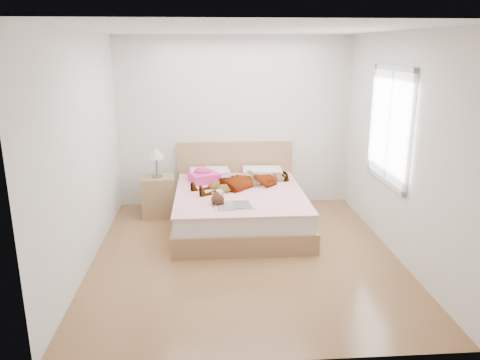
{
  "coord_description": "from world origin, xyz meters",
  "views": [
    {
      "loc": [
        -0.44,
        -5.16,
        2.42
      ],
      "look_at": [
        0.0,
        0.85,
        0.7
      ],
      "focal_mm": 35.0,
      "sensor_mm": 36.0,
      "label": 1
    }
  ],
  "objects_px": {
    "magazine": "(234,206)",
    "plush_toy": "(217,199)",
    "bed": "(239,205)",
    "nightstand": "(158,193)",
    "towel": "(204,176)",
    "coffee_mug": "(219,193)",
    "phone": "(209,167)",
    "woman": "(245,179)"
  },
  "relations": [
    {
      "from": "bed",
      "to": "nightstand",
      "type": "distance_m",
      "value": 1.26
    },
    {
      "from": "coffee_mug",
      "to": "bed",
      "type": "bearing_deg",
      "value": 47.6
    },
    {
      "from": "woman",
      "to": "towel",
      "type": "height_order",
      "value": "towel"
    },
    {
      "from": "plush_toy",
      "to": "nightstand",
      "type": "relative_size",
      "value": 0.25
    },
    {
      "from": "coffee_mug",
      "to": "plush_toy",
      "type": "distance_m",
      "value": 0.31
    },
    {
      "from": "bed",
      "to": "nightstand",
      "type": "xyz_separation_m",
      "value": [
        -1.17,
        0.47,
        0.07
      ]
    },
    {
      "from": "coffee_mug",
      "to": "phone",
      "type": "bearing_deg",
      "value": 98.43
    },
    {
      "from": "magazine",
      "to": "plush_toy",
      "type": "bearing_deg",
      "value": 153.74
    },
    {
      "from": "phone",
      "to": "woman",
      "type": "bearing_deg",
      "value": -64.05
    },
    {
      "from": "plush_toy",
      "to": "phone",
      "type": "bearing_deg",
      "value": 94.59
    },
    {
      "from": "woman",
      "to": "towel",
      "type": "bearing_deg",
      "value": -140.94
    },
    {
      "from": "bed",
      "to": "nightstand",
      "type": "bearing_deg",
      "value": 157.97
    },
    {
      "from": "woman",
      "to": "plush_toy",
      "type": "bearing_deg",
      "value": -53.25
    },
    {
      "from": "nightstand",
      "to": "magazine",
      "type": "bearing_deg",
      "value": -48.32
    },
    {
      "from": "magazine",
      "to": "plush_toy",
      "type": "xyz_separation_m",
      "value": [
        -0.2,
        0.1,
        0.06
      ]
    },
    {
      "from": "magazine",
      "to": "towel",
      "type": "bearing_deg",
      "value": 107.81
    },
    {
      "from": "bed",
      "to": "coffee_mug",
      "type": "distance_m",
      "value": 0.5
    },
    {
      "from": "plush_toy",
      "to": "magazine",
      "type": "bearing_deg",
      "value": -26.26
    },
    {
      "from": "bed",
      "to": "phone",
      "type": "bearing_deg",
      "value": 126.35
    },
    {
      "from": "towel",
      "to": "phone",
      "type": "bearing_deg",
      "value": 59.54
    },
    {
      "from": "magazine",
      "to": "nightstand",
      "type": "xyz_separation_m",
      "value": [
        -1.05,
        1.18,
        -0.18
      ]
    },
    {
      "from": "woman",
      "to": "nightstand",
      "type": "relative_size",
      "value": 1.48
    },
    {
      "from": "magazine",
      "to": "plush_toy",
      "type": "relative_size",
      "value": 1.96
    },
    {
      "from": "nightstand",
      "to": "towel",
      "type": "bearing_deg",
      "value": -3.54
    },
    {
      "from": "bed",
      "to": "plush_toy",
      "type": "relative_size",
      "value": 8.02
    },
    {
      "from": "nightstand",
      "to": "bed",
      "type": "bearing_deg",
      "value": -22.03
    },
    {
      "from": "coffee_mug",
      "to": "nightstand",
      "type": "xyz_separation_m",
      "value": [
        -0.89,
        0.78,
        -0.22
      ]
    },
    {
      "from": "phone",
      "to": "plush_toy",
      "type": "height_order",
      "value": "phone"
    },
    {
      "from": "plush_toy",
      "to": "towel",
      "type": "bearing_deg",
      "value": 99.14
    },
    {
      "from": "towel",
      "to": "bed",
      "type": "bearing_deg",
      "value": -41.72
    },
    {
      "from": "magazine",
      "to": "coffee_mug",
      "type": "bearing_deg",
      "value": 112.3
    },
    {
      "from": "woman",
      "to": "phone",
      "type": "distance_m",
      "value": 0.64
    },
    {
      "from": "coffee_mug",
      "to": "towel",
      "type": "bearing_deg",
      "value": 105.28
    },
    {
      "from": "woman",
      "to": "plush_toy",
      "type": "relative_size",
      "value": 5.89
    },
    {
      "from": "magazine",
      "to": "coffee_mug",
      "type": "distance_m",
      "value": 0.44
    },
    {
      "from": "phone",
      "to": "towel",
      "type": "relative_size",
      "value": 0.19
    },
    {
      "from": "towel",
      "to": "nightstand",
      "type": "bearing_deg",
      "value": 176.46
    },
    {
      "from": "woman",
      "to": "nightstand",
      "type": "xyz_separation_m",
      "value": [
        -1.26,
        0.32,
        -0.27
      ]
    },
    {
      "from": "towel",
      "to": "magazine",
      "type": "xyz_separation_m",
      "value": [
        0.37,
        -1.14,
        -0.08
      ]
    },
    {
      "from": "bed",
      "to": "nightstand",
      "type": "relative_size",
      "value": 2.01
    },
    {
      "from": "phone",
      "to": "plush_toy",
      "type": "xyz_separation_m",
      "value": [
        0.09,
        -1.17,
        -0.11
      ]
    },
    {
      "from": "bed",
      "to": "towel",
      "type": "height_order",
      "value": "bed"
    }
  ]
}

